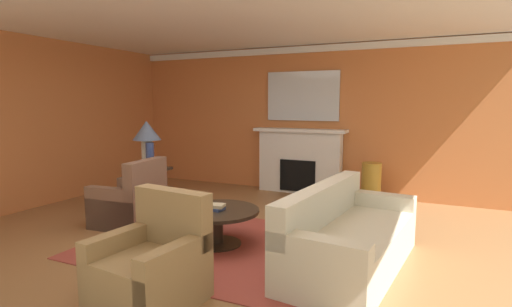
{
  "coord_description": "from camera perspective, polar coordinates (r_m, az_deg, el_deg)",
  "views": [
    {
      "loc": [
        2.47,
        -3.99,
        1.73
      ],
      "look_at": [
        0.08,
        1.17,
        1.0
      ],
      "focal_mm": 27.71,
      "sensor_mm": 36.0,
      "label": 1
    }
  ],
  "objects": [
    {
      "name": "ground_plane",
      "position": [
        5.0,
        -6.65,
        -12.99
      ],
      "size": [
        9.23,
        9.23,
        0.0
      ],
      "primitive_type": "plane",
      "color": "olive"
    },
    {
      "name": "wall_fireplace",
      "position": [
        7.8,
        6.42,
        4.89
      ],
      "size": [
        7.7,
        0.12,
        2.81
      ],
      "primitive_type": "cube",
      "color": "#CC723D",
      "rests_on": "ground_plane"
    },
    {
      "name": "wall_window",
      "position": [
        7.44,
        -30.01,
        3.85
      ],
      "size": [
        0.12,
        7.3,
        2.81
      ],
      "primitive_type": "cube",
      "color": "#CC723D",
      "rests_on": "ground_plane"
    },
    {
      "name": "ceiling_panel",
      "position": [
        5.07,
        -5.27,
        19.97
      ],
      "size": [
        7.7,
        7.3,
        0.06
      ],
      "primitive_type": "cube",
      "color": "white"
    },
    {
      "name": "crown_moulding",
      "position": [
        7.79,
        6.37,
        14.67
      ],
      "size": [
        7.7,
        0.08,
        0.12
      ],
      "primitive_type": "cube",
      "color": "white"
    },
    {
      "name": "area_rug",
      "position": [
        4.99,
        -5.45,
        -12.94
      ],
      "size": [
        3.02,
        2.37,
        0.01
      ],
      "primitive_type": "cube",
      "color": "#993D33",
      "rests_on": "ground_plane"
    },
    {
      "name": "fireplace",
      "position": [
        7.66,
        6.32,
        -1.31
      ],
      "size": [
        1.8,
        0.35,
        1.24
      ],
      "color": "white",
      "rests_on": "ground_plane"
    },
    {
      "name": "mantel_mirror",
      "position": [
        7.69,
        6.74,
        8.23
      ],
      "size": [
        1.42,
        0.04,
        0.94
      ],
      "primitive_type": "cube",
      "color": "silver"
    },
    {
      "name": "sofa",
      "position": [
        4.36,
        13.13,
        -12.03
      ],
      "size": [
        1.13,
        2.19,
        0.85
      ],
      "color": "beige",
      "rests_on": "ground_plane"
    },
    {
      "name": "armchair_near_window",
      "position": [
        5.93,
        -17.66,
        -6.92
      ],
      "size": [
        0.86,
        0.86,
        0.95
      ],
      "color": "brown",
      "rests_on": "ground_plane"
    },
    {
      "name": "armchair_facing_fireplace",
      "position": [
        3.68,
        -14.81,
        -15.68
      ],
      "size": [
        0.89,
        0.89,
        0.95
      ],
      "color": "#9E7A4C",
      "rests_on": "ground_plane"
    },
    {
      "name": "coffee_table",
      "position": [
        4.88,
        -5.49,
        -9.31
      ],
      "size": [
        1.0,
        1.0,
        0.45
      ],
      "color": "#2D2319",
      "rests_on": "ground_plane"
    },
    {
      "name": "side_table",
      "position": [
        6.57,
        -15.24,
        -4.63
      ],
      "size": [
        0.56,
        0.56,
        0.7
      ],
      "color": "#2D2319",
      "rests_on": "ground_plane"
    },
    {
      "name": "table_lamp",
      "position": [
        6.45,
        -15.49,
        2.56
      ],
      "size": [
        0.44,
        0.44,
        0.75
      ],
      "color": "beige",
      "rests_on": "side_table"
    },
    {
      "name": "vase_on_side_table",
      "position": [
        6.3,
        -15.05,
        -0.4
      ],
      "size": [
        0.12,
        0.12,
        0.42
      ],
      "primitive_type": "cylinder",
      "color": "navy",
      "rests_on": "side_table"
    },
    {
      "name": "vase_tall_corner",
      "position": [
        7.09,
        16.29,
        -4.15
      ],
      "size": [
        0.33,
        0.33,
        0.71
      ],
      "primitive_type": "cylinder",
      "color": "#B7892D",
      "rests_on": "ground_plane"
    },
    {
      "name": "book_red_cover",
      "position": [
        4.82,
        -5.88,
        -7.91
      ],
      "size": [
        0.2,
        0.17,
        0.04
      ],
      "primitive_type": "cube",
      "rotation": [
        0.0,
        0.0,
        -0.07
      ],
      "color": "navy",
      "rests_on": "coffee_table"
    },
    {
      "name": "book_art_folio",
      "position": [
        4.82,
        -6.11,
        -7.46
      ],
      "size": [
        0.28,
        0.21,
        0.04
      ],
      "primitive_type": "cube",
      "rotation": [
        0.0,
        0.0,
        0.18
      ],
      "color": "tan",
      "rests_on": "coffee_table"
    }
  ]
}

